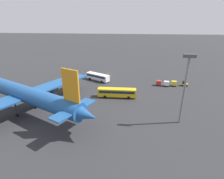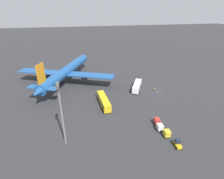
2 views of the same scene
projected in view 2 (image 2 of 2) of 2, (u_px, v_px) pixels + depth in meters
The scene contains 10 objects.
ground_plane at pixel (157, 92), 75.89m from camera, with size 600.00×600.00×0.00m, color #2D2D30.
airplane at pixel (66, 71), 83.11m from camera, with size 50.43×44.83×15.19m.
shuttle_bus_near at pixel (137, 86), 77.26m from camera, with size 11.05×7.74×3.03m.
shuttle_bus_far at pixel (104, 101), 64.74m from camera, with size 12.97×3.27×3.16m.
baggage_tug at pixel (178, 144), 45.60m from camera, with size 2.53×1.87×2.10m.
worker_person at pixel (154, 89), 76.09m from camera, with size 0.38×0.38×1.74m.
cargo_cart_yellow at pixel (167, 133), 49.04m from camera, with size 2.18×1.91×2.06m.
cargo_cart_white at pixel (160, 127), 51.56m from camera, with size 2.18×1.91×2.06m.
cargo_cart_red at pixel (157, 121), 54.31m from camera, with size 2.18×1.91×2.06m.
light_pole at pixel (61, 109), 42.68m from camera, with size 2.80×0.70×17.46m.
Camera 2 is at (-61.92, 34.79, 33.21)m, focal length 28.00 mm.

